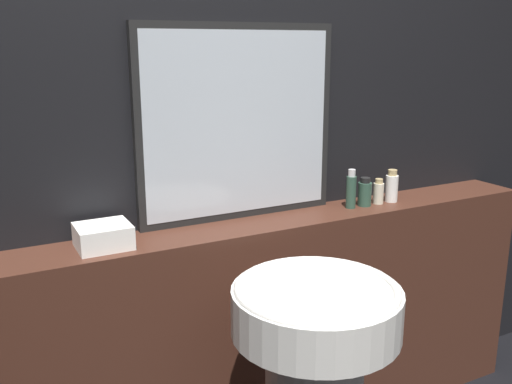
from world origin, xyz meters
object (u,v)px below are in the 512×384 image
at_px(shampoo_bottle, 351,190).
at_px(body_wash_bottle, 392,187).
at_px(conditioner_bottle, 365,193).
at_px(lotion_bottle, 378,192).
at_px(mirror, 238,124).
at_px(towel_stack, 103,236).

relative_size(shampoo_bottle, body_wash_bottle, 1.17).
height_order(conditioner_bottle, lotion_bottle, conditioner_bottle).
xyz_separation_m(mirror, towel_stack, (-0.51, -0.09, -0.30)).
bearing_deg(towel_stack, lotion_bottle, 0.00).
relative_size(towel_stack, body_wash_bottle, 1.26).
xyz_separation_m(shampoo_bottle, body_wash_bottle, (0.20, 0.00, -0.01)).
bearing_deg(towel_stack, conditioner_bottle, 0.00).
distance_m(mirror, body_wash_bottle, 0.70).
relative_size(towel_stack, lotion_bottle, 1.63).
distance_m(mirror, conditioner_bottle, 0.58).
height_order(mirror, shampoo_bottle, mirror).
bearing_deg(shampoo_bottle, conditioner_bottle, 0.00).
height_order(shampoo_bottle, lotion_bottle, shampoo_bottle).
relative_size(mirror, shampoo_bottle, 4.93).
relative_size(mirror, conditioner_bottle, 6.66).
bearing_deg(towel_stack, mirror, 10.21).
xyz_separation_m(towel_stack, shampoo_bottle, (0.94, 0.00, 0.03)).
xyz_separation_m(mirror, shampoo_bottle, (0.43, -0.09, -0.27)).
xyz_separation_m(shampoo_bottle, conditioner_bottle, (0.07, 0.00, -0.02)).
height_order(mirror, body_wash_bottle, mirror).
distance_m(mirror, lotion_bottle, 0.65).
relative_size(lotion_bottle, body_wash_bottle, 0.77).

